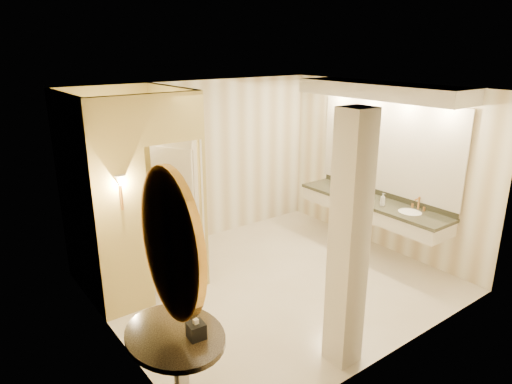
{
  "coord_description": "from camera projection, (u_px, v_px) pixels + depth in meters",
  "views": [
    {
      "loc": [
        -3.68,
        -4.49,
        3.23
      ],
      "look_at": [
        -0.16,
        0.2,
        1.33
      ],
      "focal_mm": 32.0,
      "sensor_mm": 36.0,
      "label": 1
    }
  ],
  "objects": [
    {
      "name": "floor",
      "position": [
        273.0,
        282.0,
        6.51
      ],
      "size": [
        4.5,
        4.5,
        0.0
      ],
      "primitive_type": "plane",
      "color": "white",
      "rests_on": "ground"
    },
    {
      "name": "ceiling",
      "position": [
        276.0,
        90.0,
        5.68
      ],
      "size": [
        4.5,
        4.5,
        0.0
      ],
      "primitive_type": "plane",
      "rotation": [
        3.14,
        0.0,
        0.0
      ],
      "color": "silver",
      "rests_on": "wall_back"
    },
    {
      "name": "wall_back",
      "position": [
        199.0,
        163.0,
        7.62
      ],
      "size": [
        4.5,
        0.02,
        2.7
      ],
      "primitive_type": "cube",
      "color": "white",
      "rests_on": "floor"
    },
    {
      "name": "wall_front",
      "position": [
        400.0,
        241.0,
        4.58
      ],
      "size": [
        4.5,
        0.02,
        2.7
      ],
      "primitive_type": "cube",
      "color": "white",
      "rests_on": "floor"
    },
    {
      "name": "wall_left",
      "position": [
        109.0,
        232.0,
        4.81
      ],
      "size": [
        0.02,
        4.0,
        2.7
      ],
      "primitive_type": "cube",
      "color": "white",
      "rests_on": "floor"
    },
    {
      "name": "wall_right",
      "position": [
        382.0,
        167.0,
        7.38
      ],
      "size": [
        0.02,
        4.0,
        2.7
      ],
      "primitive_type": "cube",
      "color": "white",
      "rests_on": "floor"
    },
    {
      "name": "toilet_closet",
      "position": [
        165.0,
        188.0,
        6.18
      ],
      "size": [
        1.5,
        1.55,
        2.7
      ],
      "color": "#CDC06B",
      "rests_on": "floor"
    },
    {
      "name": "wall_sconce",
      "position": [
        120.0,
        182.0,
        5.21
      ],
      "size": [
        0.14,
        0.14,
        0.42
      ],
      "color": "#CF8B42",
      "rests_on": "toilet_closet"
    },
    {
      "name": "vanity",
      "position": [
        377.0,
        153.0,
        7.07
      ],
      "size": [
        0.75,
        2.79,
        2.09
      ],
      "color": "beige",
      "rests_on": "floor"
    },
    {
      "name": "console_shelf",
      "position": [
        173.0,
        284.0,
        3.77
      ],
      "size": [
        1.01,
        1.01,
        1.96
      ],
      "color": "black",
      "rests_on": "floor"
    },
    {
      "name": "pillar",
      "position": [
        349.0,
        244.0,
        4.53
      ],
      "size": [
        0.3,
        0.3,
        2.7
      ],
      "primitive_type": "cube",
      "color": "beige",
      "rests_on": "floor"
    },
    {
      "name": "tissue_box",
      "position": [
        196.0,
        331.0,
        3.83
      ],
      "size": [
        0.15,
        0.15,
        0.14
      ],
      "primitive_type": "cube",
      "rotation": [
        0.0,
        0.0,
        -0.1
      ],
      "color": "black",
      "rests_on": "console_shelf"
    },
    {
      "name": "toilet",
      "position": [
        102.0,
        260.0,
        6.32
      ],
      "size": [
        0.44,
        0.76,
        0.77
      ],
      "primitive_type": "imported",
      "rotation": [
        0.0,
        0.0,
        3.16
      ],
      "color": "white",
      "rests_on": "floor"
    },
    {
      "name": "soap_bottle_a",
      "position": [
        360.0,
        192.0,
        7.44
      ],
      "size": [
        0.07,
        0.07,
        0.12
      ],
      "primitive_type": "imported",
      "rotation": [
        0.0,
        0.0,
        -0.22
      ],
      "color": "beige",
      "rests_on": "vanity"
    },
    {
      "name": "soap_bottle_b",
      "position": [
        359.0,
        191.0,
        7.51
      ],
      "size": [
        0.11,
        0.11,
        0.12
      ],
      "primitive_type": "imported",
      "rotation": [
        0.0,
        0.0,
        0.24
      ],
      "color": "silver",
      "rests_on": "vanity"
    },
    {
      "name": "soap_bottle_c",
      "position": [
        383.0,
        199.0,
        6.98
      ],
      "size": [
        0.1,
        0.1,
        0.2
      ],
      "primitive_type": "imported",
      "rotation": [
        0.0,
        0.0,
        0.35
      ],
      "color": "#C6B28C",
      "rests_on": "vanity"
    }
  ]
}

